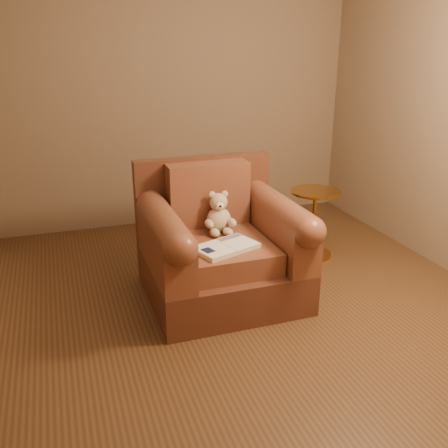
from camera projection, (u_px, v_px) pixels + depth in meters
name	position (u px, v px, depth m)	size (l,w,h in m)	color
floor	(228.00, 304.00, 3.77)	(4.00, 4.00, 0.00)	#51331B
room	(229.00, 68.00, 3.18)	(4.02, 4.02, 2.71)	#7C634C
armchair	(220.00, 247.00, 3.82)	(1.12, 1.06, 1.01)	#542B1C
teddy_bear	(219.00, 217.00, 3.84)	(0.24, 0.27, 0.33)	tan
guidebook	(226.00, 247.00, 3.54)	(0.50, 0.39, 0.04)	beige
side_table	(314.00, 221.00, 4.53)	(0.44, 0.44, 0.62)	#C08834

